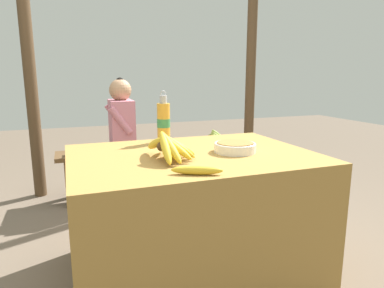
{
  "coord_description": "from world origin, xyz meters",
  "views": [
    {
      "loc": [
        -0.62,
        -1.69,
        1.12
      ],
      "look_at": [
        0.02,
        0.05,
        0.74
      ],
      "focal_mm": 32.0,
      "sensor_mm": 36.0,
      "label": 1
    }
  ],
  "objects_px": {
    "banana_bunch_ripe": "(169,145)",
    "wooden_bench": "(162,154)",
    "support_post_far": "(251,50)",
    "seated_vendor": "(116,130)",
    "support_post_near": "(27,44)",
    "serving_bowl": "(235,147)",
    "loose_banana_front": "(197,170)",
    "water_bottle": "(164,122)",
    "banana_bunch_green": "(216,137)"
  },
  "relations": [
    {
      "from": "banana_bunch_green",
      "to": "serving_bowl",
      "type": "bearing_deg",
      "value": -110.31
    },
    {
      "from": "support_post_far",
      "to": "loose_banana_front",
      "type": "bearing_deg",
      "value": -124.64
    },
    {
      "from": "serving_bowl",
      "to": "seated_vendor",
      "type": "height_order",
      "value": "seated_vendor"
    },
    {
      "from": "loose_banana_front",
      "to": "water_bottle",
      "type": "bearing_deg",
      "value": 85.29
    },
    {
      "from": "water_bottle",
      "to": "support_post_near",
      "type": "distance_m",
      "value": 1.67
    },
    {
      "from": "serving_bowl",
      "to": "water_bottle",
      "type": "distance_m",
      "value": 0.51
    },
    {
      "from": "banana_bunch_ripe",
      "to": "support_post_far",
      "type": "height_order",
      "value": "support_post_far"
    },
    {
      "from": "wooden_bench",
      "to": "banana_bunch_green",
      "type": "xyz_separation_m",
      "value": [
        0.56,
        -0.0,
        0.13
      ]
    },
    {
      "from": "wooden_bench",
      "to": "support_post_near",
      "type": "height_order",
      "value": "support_post_near"
    },
    {
      "from": "water_bottle",
      "to": "support_post_far",
      "type": "height_order",
      "value": "support_post_far"
    },
    {
      "from": "loose_banana_front",
      "to": "banana_bunch_green",
      "type": "xyz_separation_m",
      "value": [
        0.88,
        1.77,
        -0.21
      ]
    },
    {
      "from": "banana_bunch_green",
      "to": "support_post_far",
      "type": "xyz_separation_m",
      "value": [
        0.55,
        0.3,
        0.87
      ]
    },
    {
      "from": "banana_bunch_green",
      "to": "seated_vendor",
      "type": "bearing_deg",
      "value": -178.48
    },
    {
      "from": "support_post_near",
      "to": "banana_bunch_green",
      "type": "bearing_deg",
      "value": -10.27
    },
    {
      "from": "serving_bowl",
      "to": "support_post_near",
      "type": "xyz_separation_m",
      "value": [
        -1.13,
        1.74,
        0.65
      ]
    },
    {
      "from": "serving_bowl",
      "to": "seated_vendor",
      "type": "bearing_deg",
      "value": 107.38
    },
    {
      "from": "loose_banana_front",
      "to": "seated_vendor",
      "type": "xyz_separation_m",
      "value": [
        -0.09,
        1.74,
        -0.08
      ]
    },
    {
      "from": "support_post_far",
      "to": "banana_bunch_ripe",
      "type": "bearing_deg",
      "value": -129.53
    },
    {
      "from": "water_bottle",
      "to": "banana_bunch_green",
      "type": "relative_size",
      "value": 0.9
    },
    {
      "from": "water_bottle",
      "to": "banana_bunch_ripe",
      "type": "bearing_deg",
      "value": -102.41
    },
    {
      "from": "wooden_bench",
      "to": "support_post_far",
      "type": "distance_m",
      "value": 1.52
    },
    {
      "from": "serving_bowl",
      "to": "banana_bunch_green",
      "type": "relative_size",
      "value": 0.64
    },
    {
      "from": "banana_bunch_green",
      "to": "support_post_far",
      "type": "distance_m",
      "value": 1.07
    },
    {
      "from": "serving_bowl",
      "to": "banana_bunch_green",
      "type": "height_order",
      "value": "serving_bowl"
    },
    {
      "from": "loose_banana_front",
      "to": "serving_bowl",
      "type": "bearing_deg",
      "value": 43.15
    },
    {
      "from": "loose_banana_front",
      "to": "wooden_bench",
      "type": "relative_size",
      "value": 0.12
    },
    {
      "from": "seated_vendor",
      "to": "support_post_near",
      "type": "distance_m",
      "value": 1.06
    },
    {
      "from": "serving_bowl",
      "to": "support_post_near",
      "type": "relative_size",
      "value": 0.08
    },
    {
      "from": "support_post_near",
      "to": "support_post_far",
      "type": "height_order",
      "value": "same"
    },
    {
      "from": "seated_vendor",
      "to": "banana_bunch_green",
      "type": "xyz_separation_m",
      "value": [
        0.98,
        0.03,
        -0.13
      ]
    },
    {
      "from": "wooden_bench",
      "to": "banana_bunch_green",
      "type": "height_order",
      "value": "banana_bunch_green"
    },
    {
      "from": "seated_vendor",
      "to": "banana_bunch_green",
      "type": "relative_size",
      "value": 3.07
    },
    {
      "from": "serving_bowl",
      "to": "banana_bunch_green",
      "type": "xyz_separation_m",
      "value": [
        0.53,
        1.44,
        -0.22
      ]
    },
    {
      "from": "loose_banana_front",
      "to": "support_post_far",
      "type": "bearing_deg",
      "value": 55.36
    },
    {
      "from": "serving_bowl",
      "to": "support_post_far",
      "type": "xyz_separation_m",
      "value": [
        1.08,
        1.74,
        0.65
      ]
    },
    {
      "from": "wooden_bench",
      "to": "support_post_far",
      "type": "height_order",
      "value": "support_post_far"
    },
    {
      "from": "seated_vendor",
      "to": "support_post_near",
      "type": "height_order",
      "value": "support_post_near"
    },
    {
      "from": "banana_bunch_ripe",
      "to": "wooden_bench",
      "type": "xyz_separation_m",
      "value": [
        0.36,
        1.48,
        -0.4
      ]
    },
    {
      "from": "seated_vendor",
      "to": "support_post_far",
      "type": "bearing_deg",
      "value": -166.21
    },
    {
      "from": "seated_vendor",
      "to": "support_post_far",
      "type": "distance_m",
      "value": 1.73
    },
    {
      "from": "wooden_bench",
      "to": "banana_bunch_green",
      "type": "relative_size",
      "value": 5.32
    },
    {
      "from": "support_post_far",
      "to": "water_bottle",
      "type": "bearing_deg",
      "value": -135.68
    },
    {
      "from": "banana_bunch_ripe",
      "to": "water_bottle",
      "type": "height_order",
      "value": "water_bottle"
    },
    {
      "from": "seated_vendor",
      "to": "support_post_near",
      "type": "xyz_separation_m",
      "value": [
        -0.68,
        0.33,
        0.74
      ]
    },
    {
      "from": "water_bottle",
      "to": "loose_banana_front",
      "type": "relative_size",
      "value": 1.47
    },
    {
      "from": "wooden_bench",
      "to": "seated_vendor",
      "type": "height_order",
      "value": "seated_vendor"
    },
    {
      "from": "loose_banana_front",
      "to": "seated_vendor",
      "type": "bearing_deg",
      "value": 93.11
    },
    {
      "from": "banana_bunch_ripe",
      "to": "wooden_bench",
      "type": "bearing_deg",
      "value": 76.27
    },
    {
      "from": "loose_banana_front",
      "to": "seated_vendor",
      "type": "relative_size",
      "value": 0.2
    },
    {
      "from": "wooden_bench",
      "to": "support_post_far",
      "type": "bearing_deg",
      "value": 15.03
    }
  ]
}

